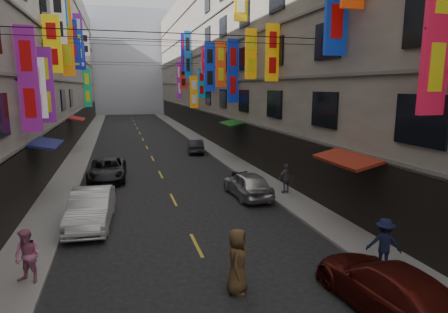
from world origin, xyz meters
TOP-DOWN VIEW (x-y plane):
  - sidewalk_left at (-6.00, 42.00)m, footprint 2.00×90.00m
  - sidewalk_right at (6.00, 42.00)m, footprint 2.00×90.00m
  - building_row_left at (-11.99, 42.00)m, footprint 10.14×90.00m
  - building_row_right at (11.99, 42.00)m, footprint 10.14×90.00m
  - haze_block at (0.00, 92.00)m, footprint 18.00×8.00m
  - shop_signage at (-0.03, 35.09)m, footprint 14.00×55.00m
  - street_awnings at (-1.26, 26.00)m, footprint 13.99×35.20m
  - overhead_cables at (0.00, 30.00)m, footprint 14.00×38.04m
  - lane_markings at (0.00, 39.00)m, footprint 0.12×80.20m
  - scooter_far_right at (4.07, 25.40)m, footprint 0.70×1.77m
  - car_left_mid at (-3.91, 21.26)m, footprint 1.96×4.77m
  - car_left_far at (-3.42, 29.36)m, footprint 2.46×4.97m
  - car_right_near at (4.00, 12.47)m, footprint 2.20×4.82m
  - car_right_mid at (3.94, 23.43)m, footprint 1.83×4.22m
  - car_right_far at (4.00, 37.71)m, footprint 1.77×3.84m
  - pedestrian_lfar at (-5.40, 16.49)m, footprint 0.97×0.87m
  - pedestrian_rnear at (5.40, 14.39)m, footprint 1.20×1.02m
  - pedestrian_rfar at (6.09, 23.16)m, footprint 1.04×0.70m
  - pedestrian_crossing at (0.48, 14.46)m, footprint 0.99×1.13m

SIDE VIEW (x-z plane):
  - lane_markings at x=0.00m, z-range 0.00..0.01m
  - sidewalk_left at x=-6.00m, z-range 0.00..0.12m
  - sidewalk_right at x=6.00m, z-range 0.00..0.12m
  - scooter_far_right at x=4.07m, z-range -0.13..1.01m
  - car_right_far at x=4.00m, z-range 0.00..1.22m
  - car_left_far at x=-3.42m, z-range 0.00..1.36m
  - car_right_near at x=4.00m, z-range 0.00..1.37m
  - car_right_mid at x=3.94m, z-range 0.00..1.42m
  - car_left_mid at x=-3.91m, z-range 0.00..1.53m
  - pedestrian_rfar at x=6.09m, z-range 0.12..1.77m
  - pedestrian_lfar at x=-5.40m, z-range 0.12..1.78m
  - pedestrian_rnear at x=5.40m, z-range 0.12..1.78m
  - pedestrian_crossing at x=0.48m, z-range 0.00..1.93m
  - street_awnings at x=-1.26m, z-range 2.80..3.20m
  - overhead_cables at x=0.00m, z-range 8.18..9.42m
  - shop_signage at x=-0.03m, z-range 2.85..15.43m
  - building_row_left at x=-11.99m, z-range -0.01..18.99m
  - building_row_right at x=11.99m, z-range -0.01..18.99m
  - haze_block at x=0.00m, z-range 0.00..22.00m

